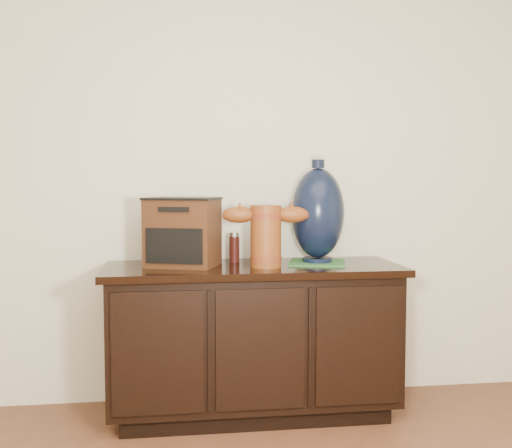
{
  "coord_description": "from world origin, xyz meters",
  "views": [
    {
      "loc": [
        -0.39,
        -0.69,
        1.17
      ],
      "look_at": [
        0.01,
        2.18,
        0.96
      ],
      "focal_mm": 42.0,
      "sensor_mm": 36.0,
      "label": 1
    }
  ],
  "objects": [
    {
      "name": "spray_can",
      "position": [
        -0.08,
        2.36,
        0.83
      ],
      "size": [
        0.05,
        0.05,
        0.15
      ],
      "color": "#54140E",
      "rests_on": "sideboard"
    },
    {
      "name": "tv_radio",
      "position": [
        -0.35,
        2.26,
        0.92
      ],
      "size": [
        0.41,
        0.37,
        0.34
      ],
      "rotation": [
        0.0,
        0.0,
        -0.34
      ],
      "color": "#3E200F",
      "rests_on": "sideboard"
    },
    {
      "name": "lamp_base",
      "position": [
        0.33,
        2.25,
        1.01
      ],
      "size": [
        0.33,
        0.33,
        0.52
      ],
      "rotation": [
        0.0,
        0.0,
        -0.28
      ],
      "color": "black",
      "rests_on": "green_mat"
    },
    {
      "name": "sideboard",
      "position": [
        0.0,
        2.23,
        0.39
      ],
      "size": [
        1.46,
        0.56,
        0.75
      ],
      "color": "black",
      "rests_on": "ground"
    },
    {
      "name": "green_mat",
      "position": [
        0.33,
        2.25,
        0.76
      ],
      "size": [
        0.34,
        0.34,
        0.01
      ],
      "primitive_type": "cube",
      "rotation": [
        0.0,
        0.0,
        -0.28
      ],
      "color": "#2E6830",
      "rests_on": "sideboard"
    },
    {
      "name": "room",
      "position": [
        0.0,
        0.0,
        1.3
      ],
      "size": [
        5.0,
        5.0,
        5.0
      ],
      "color": "brown",
      "rests_on": "ground"
    },
    {
      "name": "terracotta_vessel",
      "position": [
        0.05,
        2.16,
        0.92
      ],
      "size": [
        0.42,
        0.17,
        0.3
      ],
      "rotation": [
        0.0,
        0.0,
        -0.08
      ],
      "color": "brown",
      "rests_on": "sideboard"
    }
  ]
}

